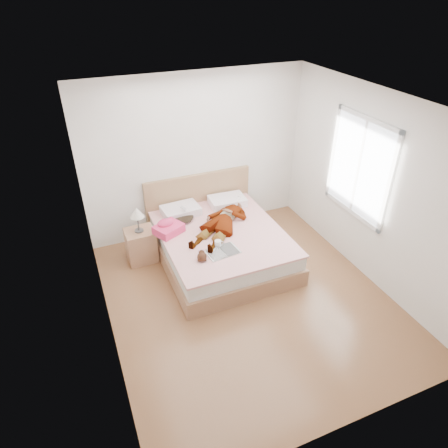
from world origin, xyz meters
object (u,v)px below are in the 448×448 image
(woman, at_px, (223,218))
(magazine, at_px, (222,251))
(plush_toy, at_px, (202,256))
(bed, at_px, (219,242))
(towel, at_px, (168,228))
(nightstand, at_px, (141,243))
(phone, at_px, (183,208))
(coffee_mug, at_px, (218,244))

(woman, distance_m, magazine, 0.72)
(magazine, relative_size, plush_toy, 2.22)
(bed, distance_m, plush_toy, 0.85)
(towel, bearing_deg, plush_toy, -73.98)
(bed, relative_size, nightstand, 2.28)
(phone, height_order, coffee_mug, phone)
(woman, bearing_deg, nightstand, -147.41)
(woman, height_order, coffee_mug, woman)
(plush_toy, distance_m, nightstand, 1.21)
(woman, xyz_separation_m, phone, (-0.50, 0.40, 0.08))
(phone, relative_size, bed, 0.05)
(towel, distance_m, magazine, 0.94)
(phone, relative_size, towel, 0.20)
(towel, distance_m, nightstand, 0.52)
(phone, distance_m, plush_toy, 1.12)
(towel, xyz_separation_m, magazine, (0.55, -0.76, -0.07))
(plush_toy, relative_size, nightstand, 0.24)
(phone, xyz_separation_m, bed, (0.40, -0.49, -0.42))
(coffee_mug, xyz_separation_m, plush_toy, (-0.31, -0.19, 0.00))
(magazine, xyz_separation_m, nightstand, (-0.94, 0.95, -0.22))
(magazine, bearing_deg, nightstand, 134.79)
(woman, distance_m, bed, 0.37)
(woman, relative_size, nightstand, 1.71)
(woman, relative_size, plush_toy, 7.28)
(woman, bearing_deg, bed, -93.30)
(towel, bearing_deg, coffee_mug, -49.08)
(magazine, distance_m, nightstand, 1.35)
(towel, bearing_deg, bed, -15.01)
(phone, xyz_separation_m, coffee_mug, (0.21, -0.92, -0.13))
(bed, height_order, nightstand, bed)
(coffee_mug, bearing_deg, towel, 130.92)
(phone, xyz_separation_m, towel, (-0.34, -0.29, -0.10))
(plush_toy, bearing_deg, woman, 49.54)
(bed, bearing_deg, magazine, -107.79)
(phone, distance_m, towel, 0.46)
(woman, bearing_deg, magazine, -67.55)
(coffee_mug, relative_size, plush_toy, 0.64)
(coffee_mug, height_order, plush_toy, plush_toy)
(nightstand, bearing_deg, woman, -13.44)
(phone, bearing_deg, bed, -95.06)
(bed, height_order, magazine, bed)
(plush_toy, xyz_separation_m, nightstand, (-0.62, 1.00, -0.26))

